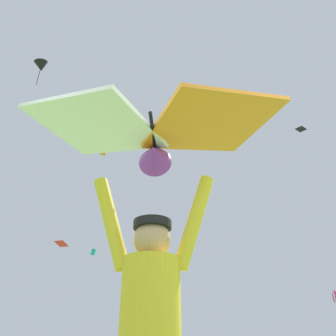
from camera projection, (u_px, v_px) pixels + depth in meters
name	position (u px, v px, depth m)	size (l,w,h in m)	color
held_stunt_kite	(154.00, 132.00, 2.35)	(1.86, 1.01, 0.41)	black
distant_kite_black_high_left	(41.00, 66.00, 22.59)	(1.30, 1.41, 2.16)	black
distant_kite_teal_mid_right	(93.00, 252.00, 38.03)	(0.65, 0.60, 0.71)	#19B2AD
distant_kite_red_high_right	(62.00, 243.00, 18.58)	(0.85, 0.83, 0.32)	red
distant_kite_black_low_right	(301.00, 129.00, 33.37)	(0.96, 0.96, 0.26)	black
distant_kite_yellow_far_center	(240.00, 135.00, 20.55)	(0.61, 0.64, 0.71)	yellow
distant_kite_black_overhead_distant	(108.00, 112.00, 25.11)	(1.20, 1.07, 1.86)	black
distant_kite_orange_low_left	(103.00, 154.00, 28.37)	(0.58, 0.59, 0.18)	orange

